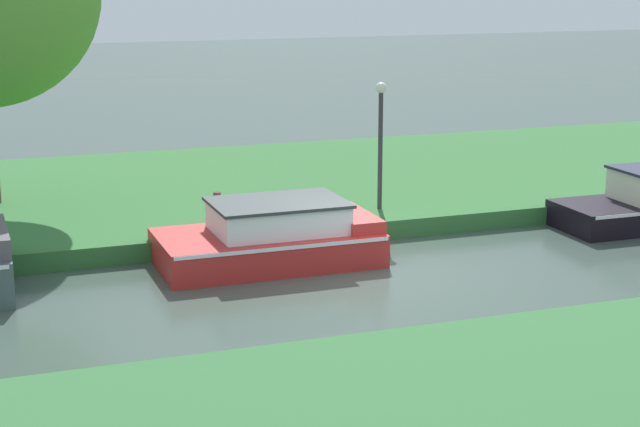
% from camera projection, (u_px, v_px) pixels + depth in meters
% --- Properties ---
extents(ground_plane, '(120.00, 120.00, 0.00)m').
position_uv_depth(ground_plane, '(375.00, 271.00, 19.41)').
color(ground_plane, '#3E4F46').
extents(riverbank_far, '(72.00, 10.00, 0.40)m').
position_uv_depth(riverbank_far, '(265.00, 187.00, 25.75)').
color(riverbank_far, '#316A32').
rests_on(riverbank_far, ground_plane).
extents(red_cruiser, '(4.18, 2.22, 1.22)m').
position_uv_depth(red_cruiser, '(273.00, 237.00, 19.84)').
color(red_cruiser, red).
rests_on(red_cruiser, ground_plane).
extents(lamp_post, '(0.24, 0.24, 2.77)m').
position_uv_depth(lamp_post, '(381.00, 129.00, 22.24)').
color(lamp_post, '#333338').
rests_on(lamp_post, riverbank_far).
extents(mooring_post_near, '(0.15, 0.15, 0.80)m').
position_uv_depth(mooring_post_near, '(217.00, 212.00, 20.61)').
color(mooring_post_near, '#4F312D').
rests_on(mooring_post_near, riverbank_far).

